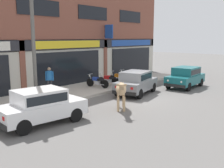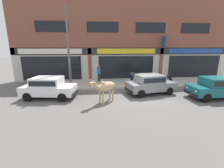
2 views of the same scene
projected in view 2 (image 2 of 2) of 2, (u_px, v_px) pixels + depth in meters
The scene contains 13 objects.
ground_plane at pixel (142, 97), 10.60m from camera, with size 90.00×90.00×0.00m, color #605E5B.
sidewalk at pixel (129, 83), 14.52m from camera, with size 19.00×3.75×0.17m, color #B7AFA3.
shop_building at pixel (126, 39), 15.58m from camera, with size 23.00×1.40×8.98m.
cow at pixel (105, 87), 9.43m from camera, with size 1.79×1.54×1.61m.
car_0 at pixel (216, 87), 10.24m from camera, with size 3.65×1.68×1.46m.
car_1 at pixel (49, 87), 10.25m from camera, with size 3.76×2.07×1.46m.
car_2 at pixel (150, 83), 11.24m from camera, with size 3.80×2.24×1.46m.
motorcycle_0 at pixel (134, 79), 14.01m from camera, with size 0.52×1.81×0.88m.
motorcycle_1 at pixel (146, 79), 13.96m from camera, with size 0.67×1.78×0.88m.
motorcycle_2 at pixel (158, 79), 14.06m from camera, with size 0.55×1.80×0.88m.
motorcycle_3 at pixel (168, 79), 14.12m from camera, with size 0.53×1.81×0.88m.
pedestrian at pixel (99, 72), 14.39m from camera, with size 0.34×0.41×1.60m.
utility_pole at pixel (68, 48), 11.71m from camera, with size 0.18×0.18×6.42m, color #595651.
Camera 2 is at (-3.07, -9.81, 3.43)m, focal length 24.00 mm.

